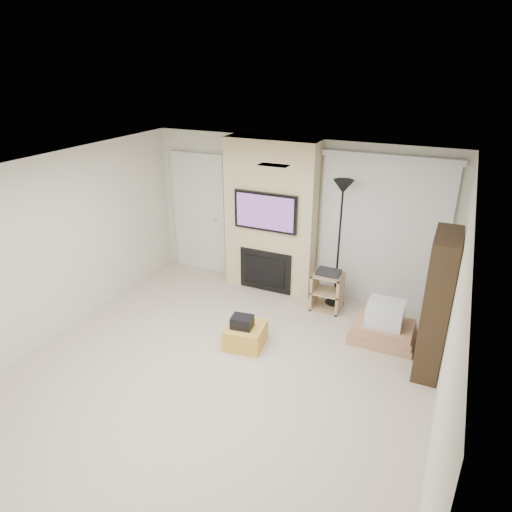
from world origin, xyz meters
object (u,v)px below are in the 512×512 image
at_px(ottoman, 245,335).
at_px(av_stand, 327,289).
at_px(floor_lamp, 342,209).
at_px(box_stack, 384,326).
at_px(bookshelf, 437,305).

height_order(ottoman, av_stand, av_stand).
distance_m(floor_lamp, box_stack, 1.77).
relative_size(ottoman, box_stack, 0.57).
bearing_deg(ottoman, box_stack, 28.32).
bearing_deg(bookshelf, floor_lamp, 144.20).
xyz_separation_m(floor_lamp, bookshelf, (1.50, -1.08, -0.69)).
relative_size(floor_lamp, box_stack, 2.31).
relative_size(floor_lamp, av_stand, 3.05).
xyz_separation_m(av_stand, bookshelf, (1.58, -0.89, 0.55)).
relative_size(ottoman, floor_lamp, 0.25).
distance_m(ottoman, av_stand, 1.60).
height_order(av_stand, box_stack, av_stand).
height_order(av_stand, bookshelf, bookshelf).
distance_m(ottoman, floor_lamp, 2.30).
bearing_deg(av_stand, bookshelf, -29.40).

